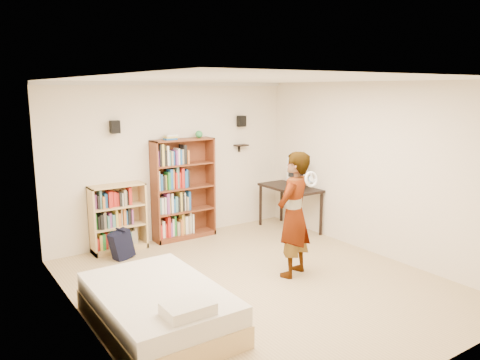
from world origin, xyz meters
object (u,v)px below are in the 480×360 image
(tall_bookshelf, at_px, (184,189))
(computer_desk, at_px, (290,208))
(person, at_px, (294,214))
(low_bookshelf, at_px, (118,218))
(daybed, at_px, (158,303))

(tall_bookshelf, bearing_deg, computer_desk, -20.32)
(tall_bookshelf, distance_m, computer_desk, 2.01)
(tall_bookshelf, xyz_separation_m, computer_desk, (1.83, -0.68, -0.46))
(computer_desk, height_order, person, person)
(tall_bookshelf, bearing_deg, low_bookshelf, -179.86)
(daybed, bearing_deg, tall_bookshelf, 57.37)
(tall_bookshelf, distance_m, daybed, 3.21)
(daybed, xyz_separation_m, person, (2.19, 0.31, 0.60))
(computer_desk, xyz_separation_m, person, (-1.34, -1.67, 0.47))
(tall_bookshelf, xyz_separation_m, person, (0.49, -2.35, 0.00))
(tall_bookshelf, xyz_separation_m, daybed, (-1.70, -2.66, -0.59))
(low_bookshelf, height_order, daybed, low_bookshelf)
(person, bearing_deg, low_bookshelf, -77.01)
(tall_bookshelf, relative_size, person, 1.00)
(computer_desk, bearing_deg, low_bookshelf, 167.38)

